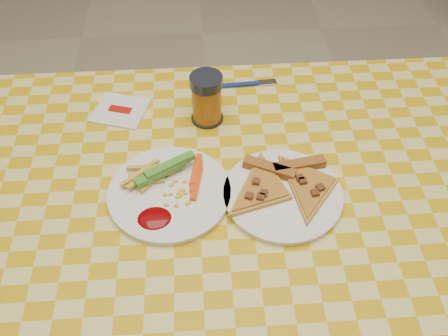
{
  "coord_description": "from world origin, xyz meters",
  "views": [
    {
      "loc": [
        -0.04,
        -0.64,
        1.55
      ],
      "look_at": [
        0.0,
        0.06,
        0.78
      ],
      "focal_mm": 40.0,
      "sensor_mm": 36.0,
      "label": 1
    }
  ],
  "objects": [
    {
      "name": "drink_glass",
      "position": [
        -0.02,
        0.24,
        0.82
      ],
      "size": [
        0.08,
        0.08,
        0.12
      ],
      "color": "black",
      "rests_on": "table"
    },
    {
      "name": "fork",
      "position": [
        0.09,
        0.36,
        0.76
      ],
      "size": [
        0.15,
        0.03,
        0.01
      ],
      "rotation": [
        0.0,
        0.0,
        0.06
      ],
      "color": "navy",
      "rests_on": "table"
    },
    {
      "name": "plate_right",
      "position": [
        0.12,
        -0.01,
        0.76
      ],
      "size": [
        0.28,
        0.28,
        0.01
      ],
      "primitive_type": "cylinder",
      "rotation": [
        0.0,
        0.0,
        -0.19
      ],
      "color": "white",
      "rests_on": "table"
    },
    {
      "name": "fries_veggies",
      "position": [
        -0.12,
        0.03,
        0.78
      ],
      "size": [
        0.2,
        0.19,
        0.04
      ],
      "color": "#E3CC48",
      "rests_on": "plate_left"
    },
    {
      "name": "plate_left",
      "position": [
        -0.11,
        0.01,
        0.76
      ],
      "size": [
        0.3,
        0.3,
        0.01
      ],
      "primitive_type": "cylinder",
      "rotation": [
        0.0,
        0.0,
        -0.26
      ],
      "color": "white",
      "rests_on": "table"
    },
    {
      "name": "table",
      "position": [
        0.0,
        0.0,
        0.68
      ],
      "size": [
        1.28,
        0.88,
        0.76
      ],
      "color": "silver",
      "rests_on": "ground"
    },
    {
      "name": "napkin",
      "position": [
        -0.23,
        0.28,
        0.76
      ],
      "size": [
        0.15,
        0.14,
        0.01
      ],
      "rotation": [
        0.0,
        0.0,
        -0.3
      ],
      "color": "white",
      "rests_on": "table"
    },
    {
      "name": "pizza_slices",
      "position": [
        0.12,
        0.01,
        0.78
      ],
      "size": [
        0.29,
        0.25,
        0.02
      ],
      "color": "gold",
      "rests_on": "plate_right"
    }
  ]
}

